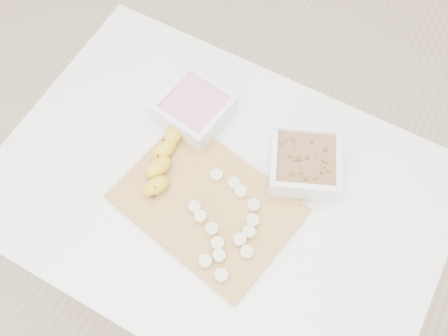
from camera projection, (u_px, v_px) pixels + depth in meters
The scene contains 7 objects.
ground at pixel (220, 271), 1.80m from camera, with size 3.50×3.50×0.00m, color #C6AD89.
table at pixel (218, 205), 1.20m from camera, with size 1.00×0.70×0.75m.
bowl_yogurt at pixel (195, 109), 1.17m from camera, with size 0.17×0.17×0.07m.
bowl_granola at pixel (304, 164), 1.11m from camera, with size 0.20×0.20×0.07m.
cutting_board at pixel (207, 204), 1.10m from camera, with size 0.37×0.27×0.01m, color #BA9145.
banana at pixel (168, 155), 1.12m from camera, with size 0.06×0.22×0.04m, color gold, non-canonical shape.
banana_slices at pixel (227, 225), 1.06m from camera, with size 0.17×0.22×0.02m.
Camera 1 is at (0.22, -0.37, 1.78)m, focal length 40.00 mm.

